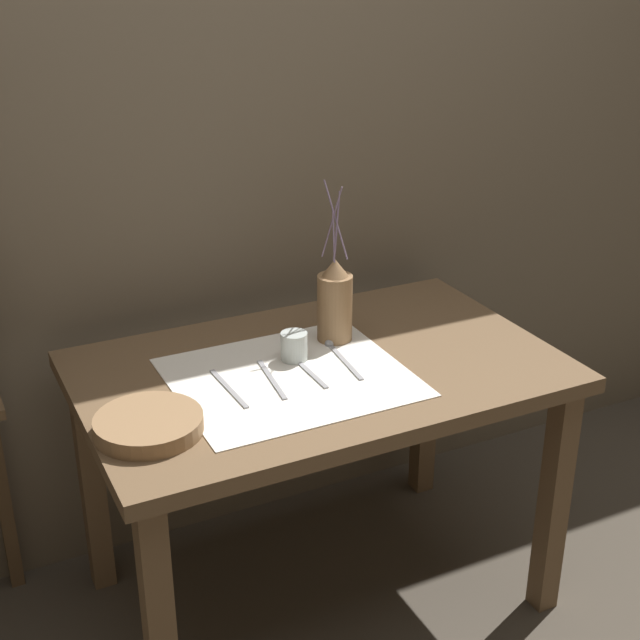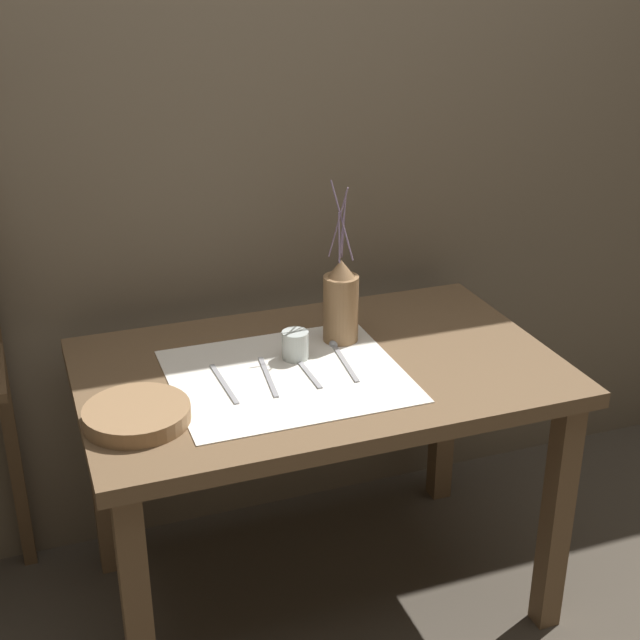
% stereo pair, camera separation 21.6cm
% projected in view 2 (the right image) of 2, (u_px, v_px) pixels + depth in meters
% --- Properties ---
extents(ground_plane, '(12.00, 12.00, 0.00)m').
position_uv_depth(ground_plane, '(319.00, 591.00, 2.49)').
color(ground_plane, '#473F35').
extents(stone_wall_back, '(7.00, 0.06, 2.40)m').
position_uv_depth(stone_wall_back, '(259.00, 130.00, 2.42)').
color(stone_wall_back, '#6B5E4C').
rests_on(stone_wall_back, ground_plane).
extents(wooden_table, '(1.18, 0.74, 0.71)m').
position_uv_depth(wooden_table, '(319.00, 399.00, 2.25)').
color(wooden_table, brown).
rests_on(wooden_table, ground_plane).
extents(linen_cloth, '(0.55, 0.48, 0.00)m').
position_uv_depth(linen_cloth, '(287.00, 376.00, 2.15)').
color(linen_cloth, white).
rests_on(linen_cloth, wooden_table).
extents(pitcher_with_flowers, '(0.09, 0.09, 0.43)m').
position_uv_depth(pitcher_with_flowers, '(341.00, 303.00, 2.29)').
color(pitcher_with_flowers, olive).
rests_on(pitcher_with_flowers, wooden_table).
extents(wooden_bowl, '(0.23, 0.23, 0.04)m').
position_uv_depth(wooden_bowl, '(137.00, 415.00, 1.94)').
color(wooden_bowl, '#8E6B47').
rests_on(wooden_bowl, wooden_table).
extents(glass_tumbler_near, '(0.07, 0.07, 0.07)m').
position_uv_depth(glass_tumbler_near, '(295.00, 345.00, 2.22)').
color(glass_tumbler_near, '#B7C1BC').
rests_on(glass_tumbler_near, wooden_table).
extents(knife_center, '(0.02, 0.21, 0.00)m').
position_uv_depth(knife_center, '(224.00, 384.00, 2.10)').
color(knife_center, '#939399').
rests_on(knife_center, wooden_table).
extents(fork_inner, '(0.03, 0.21, 0.00)m').
position_uv_depth(fork_inner, '(268.00, 377.00, 2.14)').
color(fork_inner, '#939399').
rests_on(fork_inner, wooden_table).
extents(fork_outer, '(0.01, 0.21, 0.00)m').
position_uv_depth(fork_outer, '(305.00, 369.00, 2.17)').
color(fork_outer, '#939399').
rests_on(fork_outer, wooden_table).
extents(spoon_inner, '(0.04, 0.22, 0.02)m').
position_uv_depth(spoon_inner, '(338.00, 352.00, 2.26)').
color(spoon_inner, '#939399').
rests_on(spoon_inner, wooden_table).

